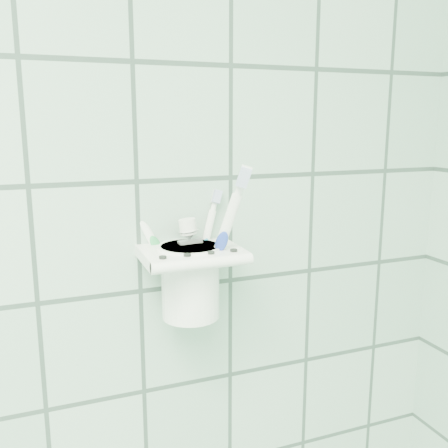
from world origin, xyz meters
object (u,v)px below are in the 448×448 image
toothpaste_tube (199,256)px  toothbrush_orange (198,233)px  cup (190,279)px  toothbrush_pink (186,240)px  holder_bracket (191,255)px  toothbrush_blue (190,248)px

toothpaste_tube → toothbrush_orange: bearing=-122.9°
cup → toothbrush_pink: toothbrush_pink is taller
holder_bracket → cup: (0.00, 0.00, -0.04)m
toothbrush_pink → toothpaste_tube: toothbrush_pink is taller
toothpaste_tube → cup: bearing=-154.0°
toothbrush_pink → toothbrush_orange: 0.02m
cup → toothbrush_orange: size_ratio=0.47×
toothbrush_blue → toothbrush_orange: (0.01, -0.01, 0.02)m
toothbrush_pink → holder_bracket: bearing=-105.7°
toothbrush_blue → toothbrush_pink: bearing=113.7°
toothbrush_pink → toothbrush_blue: size_ratio=1.11×
cup → toothbrush_blue: (0.00, 0.01, 0.04)m
toothbrush_pink → cup: bearing=-105.4°
toothbrush_pink → toothbrush_blue: bearing=-87.9°
holder_bracket → toothpaste_tube: toothpaste_tube is taller
cup → toothpaste_tube: (0.02, 0.01, 0.03)m
toothbrush_orange → toothbrush_blue: bearing=179.3°
holder_bracket → toothbrush_blue: toothbrush_blue is taller
cup → toothpaste_tube: 0.03m
holder_bracket → toothpaste_tube: size_ratio=1.01×
holder_bracket → toothbrush_blue: size_ratio=0.78×
toothbrush_blue → toothbrush_orange: bearing=-15.8°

